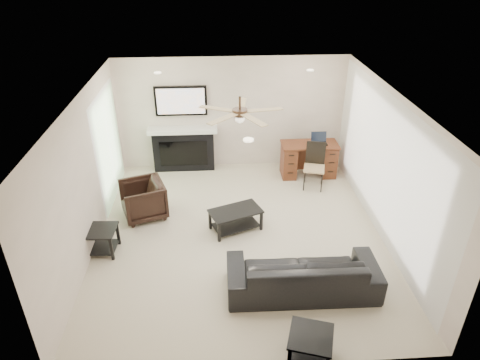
{
  "coord_description": "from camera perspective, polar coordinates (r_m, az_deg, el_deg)",
  "views": [
    {
      "loc": [
        -0.4,
        -6.19,
        4.56
      ],
      "look_at": [
        0.0,
        0.1,
        1.04
      ],
      "focal_mm": 32.0,
      "sensor_mm": 36.0,
      "label": 1
    }
  ],
  "objects": [
    {
      "name": "sofa",
      "position": [
        6.48,
        8.37,
        -12.12
      ],
      "size": [
        2.23,
        0.9,
        0.65
      ],
      "primitive_type": "imported",
      "rotation": [
        0.0,
        0.0,
        3.13
      ],
      "color": "black",
      "rests_on": "ground"
    },
    {
      "name": "laptop",
      "position": [
        9.34,
        10.59,
        5.4
      ],
      "size": [
        0.33,
        0.24,
        0.23
      ],
      "primitive_type": "cube",
      "color": "black",
      "rests_on": "desk"
    },
    {
      "name": "armchair",
      "position": [
        8.19,
        -12.79,
        -2.58
      ],
      "size": [
        0.98,
        0.97,
        0.71
      ],
      "primitive_type": "imported",
      "rotation": [
        0.0,
        0.0,
        -1.24
      ],
      "color": "black",
      "rests_on": "ground"
    },
    {
      "name": "room_shell",
      "position": [
        6.93,
        1.54,
        4.59
      ],
      "size": [
        5.5,
        5.54,
        2.52
      ],
      "color": "beige",
      "rests_on": "ground"
    },
    {
      "name": "desk_chair",
      "position": [
        9.0,
        9.88,
        1.75
      ],
      "size": [
        0.52,
        0.53,
        0.97
      ],
      "primitive_type": "cube",
      "rotation": [
        0.0,
        0.0,
        -0.26
      ],
      "color": "black",
      "rests_on": "ground"
    },
    {
      "name": "desk",
      "position": [
        9.52,
        9.12,
        2.71
      ],
      "size": [
        1.22,
        0.56,
        0.76
      ],
      "primitive_type": "cube",
      "color": "#422610",
      "rests_on": "ground"
    },
    {
      "name": "coffee_table",
      "position": [
        7.7,
        -0.59,
        -5.34
      ],
      "size": [
        1.02,
        0.79,
        0.4
      ],
      "primitive_type": "cube",
      "rotation": [
        0.0,
        0.0,
        0.37
      ],
      "color": "black",
      "rests_on": "ground"
    },
    {
      "name": "end_table_near",
      "position": [
        5.67,
        9.28,
        -21.28
      ],
      "size": [
        0.65,
        0.65,
        0.45
      ],
      "primitive_type": "cube",
      "rotation": [
        0.0,
        0.0,
        -0.31
      ],
      "color": "black",
      "rests_on": "ground"
    },
    {
      "name": "fireplace_unit",
      "position": [
        9.51,
        -7.68,
        6.61
      ],
      "size": [
        1.52,
        0.34,
        1.91
      ],
      "primitive_type": "cube",
      "color": "black",
      "rests_on": "ground"
    },
    {
      "name": "end_table_left",
      "position": [
        7.52,
        -17.91,
        -7.71
      ],
      "size": [
        0.53,
        0.53,
        0.45
      ],
      "primitive_type": "cube",
      "rotation": [
        0.0,
        0.0,
        -0.06
      ],
      "color": "black",
      "rests_on": "ground"
    }
  ]
}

